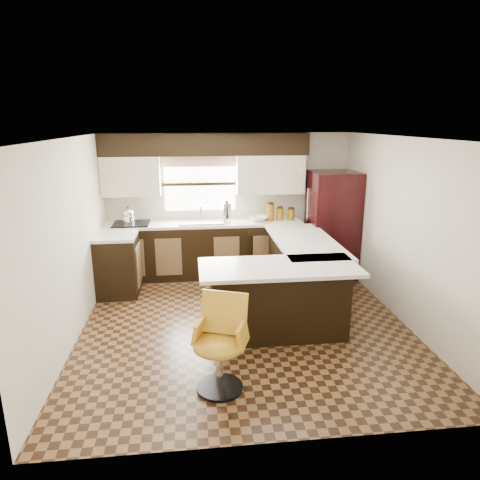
{
  "coord_description": "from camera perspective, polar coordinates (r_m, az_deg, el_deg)",
  "views": [
    {
      "loc": [
        -0.64,
        -5.13,
        2.6
      ],
      "look_at": [
        -0.01,
        0.45,
        1.02
      ],
      "focal_mm": 32.0,
      "sensor_mm": 36.0,
      "label": 1
    }
  ],
  "objects": [
    {
      "name": "floor",
      "position": [
        5.78,
        0.59,
        -11.02
      ],
      "size": [
        4.4,
        4.4,
        0.0
      ],
      "primitive_type": "plane",
      "color": "#49301A",
      "rests_on": "ground"
    },
    {
      "name": "ceiling",
      "position": [
        5.17,
        0.67,
        13.48
      ],
      "size": [
        4.4,
        4.4,
        0.0
      ],
      "primitive_type": "plane",
      "rotation": [
        3.14,
        0.0,
        0.0
      ],
      "color": "silver",
      "rests_on": "wall_back"
    },
    {
      "name": "wall_back",
      "position": [
        7.49,
        -1.46,
        4.91
      ],
      "size": [
        4.4,
        0.0,
        4.4
      ],
      "primitive_type": "plane",
      "rotation": [
        1.57,
        0.0,
        0.0
      ],
      "color": "beige",
      "rests_on": "floor"
    },
    {
      "name": "wall_front",
      "position": [
        3.31,
        5.41,
        -9.41
      ],
      "size": [
        4.4,
        0.0,
        4.4
      ],
      "primitive_type": "plane",
      "rotation": [
        -1.57,
        0.0,
        0.0
      ],
      "color": "beige",
      "rests_on": "floor"
    },
    {
      "name": "wall_left",
      "position": [
        5.51,
        -21.59,
        -0.15
      ],
      "size": [
        0.0,
        4.4,
        4.4
      ],
      "primitive_type": "plane",
      "rotation": [
        1.57,
        0.0,
        1.57
      ],
      "color": "beige",
      "rests_on": "floor"
    },
    {
      "name": "wall_right",
      "position": [
        5.98,
        21.03,
        1.09
      ],
      "size": [
        0.0,
        4.4,
        4.4
      ],
      "primitive_type": "plane",
      "rotation": [
        1.57,
        0.0,
        -1.57
      ],
      "color": "beige",
      "rests_on": "floor"
    },
    {
      "name": "base_cab_back",
      "position": [
        7.35,
        -4.71,
        -1.37
      ],
      "size": [
        3.3,
        0.6,
        0.9
      ],
      "primitive_type": "cube",
      "color": "black",
      "rests_on": "floor"
    },
    {
      "name": "base_cab_left",
      "position": [
        6.83,
        -15.93,
        -3.29
      ],
      "size": [
        0.6,
        0.7,
        0.9
      ],
      "primitive_type": "cube",
      "color": "black",
      "rests_on": "floor"
    },
    {
      "name": "counter_back",
      "position": [
        7.23,
        -4.79,
        2.21
      ],
      "size": [
        3.3,
        0.6,
        0.04
      ],
      "primitive_type": "cube",
      "color": "silver",
      "rests_on": "base_cab_back"
    },
    {
      "name": "counter_left",
      "position": [
        6.69,
        -16.23,
        0.54
      ],
      "size": [
        0.6,
        0.7,
        0.04
      ],
      "primitive_type": "cube",
      "color": "silver",
      "rests_on": "base_cab_left"
    },
    {
      "name": "soffit",
      "position": [
        7.17,
        -4.65,
        12.6
      ],
      "size": [
        3.4,
        0.35,
        0.36
      ],
      "primitive_type": "cube",
      "color": "black",
      "rests_on": "wall_back"
    },
    {
      "name": "upper_cab_left",
      "position": [
        7.27,
        -14.32,
        8.26
      ],
      "size": [
        0.94,
        0.35,
        0.64
      ],
      "primitive_type": "cube",
      "color": "beige",
      "rests_on": "wall_back"
    },
    {
      "name": "upper_cab_right",
      "position": [
        7.33,
        4.0,
        8.75
      ],
      "size": [
        1.14,
        0.35,
        0.64
      ],
      "primitive_type": "cube",
      "color": "beige",
      "rests_on": "wall_back"
    },
    {
      "name": "window_pane",
      "position": [
        7.38,
        -5.36,
        7.45
      ],
      "size": [
        1.2,
        0.02,
        0.9
      ],
      "primitive_type": "cube",
      "color": "white",
      "rests_on": "wall_back"
    },
    {
      "name": "valance",
      "position": [
        7.3,
        -5.44,
        10.43
      ],
      "size": [
        1.3,
        0.06,
        0.18
      ],
      "primitive_type": "cube",
      "color": "#D19B93",
      "rests_on": "wall_back"
    },
    {
      "name": "sink",
      "position": [
        7.2,
        -5.19,
        2.45
      ],
      "size": [
        0.75,
        0.45,
        0.03
      ],
      "primitive_type": "cube",
      "color": "#B2B2B7",
      "rests_on": "counter_back"
    },
    {
      "name": "dishwasher",
      "position": [
        7.18,
        3.38,
        -1.92
      ],
      "size": [
        0.58,
        0.03,
        0.78
      ],
      "primitive_type": "cube",
      "color": "black",
      "rests_on": "floor"
    },
    {
      "name": "cooktop",
      "position": [
        7.27,
        -14.3,
        2.13
      ],
      "size": [
        0.58,
        0.5,
        0.02
      ],
      "primitive_type": "cube",
      "color": "black",
      "rests_on": "counter_back"
    },
    {
      "name": "peninsula_long",
      "position": [
        6.33,
        8.03,
        -4.32
      ],
      "size": [
        0.6,
        1.95,
        0.9
      ],
      "primitive_type": "cube",
      "color": "black",
      "rests_on": "floor"
    },
    {
      "name": "peninsula_return",
      "position": [
        5.34,
        5.12,
        -8.13
      ],
      "size": [
        1.65,
        0.6,
        0.9
      ],
      "primitive_type": "cube",
      "color": "black",
      "rests_on": "floor"
    },
    {
      "name": "counter_pen_long",
      "position": [
        6.2,
        8.65,
        -0.19
      ],
      "size": [
        0.84,
        1.95,
        0.04
      ],
      "primitive_type": "cube",
      "color": "silver",
      "rests_on": "peninsula_long"
    },
    {
      "name": "counter_pen_return",
      "position": [
        5.08,
        5.22,
        -3.66
      ],
      "size": [
        1.89,
        0.84,
        0.04
      ],
      "primitive_type": "cube",
      "color": "silver",
      "rests_on": "peninsula_return"
    },
    {
      "name": "refrigerator",
      "position": [
        7.39,
        12.15,
        1.99
      ],
      "size": [
        0.77,
        0.74,
        1.79
      ],
      "primitive_type": "cube",
      "color": "black",
      "rests_on": "floor"
    },
    {
      "name": "bar_chair",
      "position": [
        4.29,
        -2.8,
        -13.92
      ],
      "size": [
        0.66,
        0.66,
        0.96
      ],
      "primitive_type": null,
      "rotation": [
        0.0,
        0.0,
        -0.36
      ],
      "color": "gold",
      "rests_on": "floor"
    },
    {
      "name": "kettle",
      "position": [
        7.24,
        -14.66,
        3.27
      ],
      "size": [
        0.2,
        0.2,
        0.27
      ],
      "primitive_type": null,
      "color": "silver",
      "rests_on": "cooktop"
    },
    {
      "name": "percolator",
      "position": [
        7.21,
        -1.77,
        3.74
      ],
      "size": [
        0.15,
        0.15,
        0.33
      ],
      "primitive_type": "cylinder",
      "color": "silver",
      "rests_on": "counter_back"
    },
    {
      "name": "mixing_bowl",
      "position": [
        7.3,
        2.4,
        2.87
      ],
      "size": [
        0.35,
        0.35,
        0.08
      ],
      "primitive_type": "imported",
      "rotation": [
        0.0,
        0.0,
        0.15
      ],
      "color": "white",
      "rests_on": "counter_back"
    },
    {
      "name": "canister_large",
      "position": [
        7.33,
        4.06,
        3.72
      ],
      "size": [
        0.13,
        0.13,
        0.28
      ],
      "primitive_type": "cylinder",
      "color": "#78560A",
      "rests_on": "counter_back"
    },
    {
      "name": "canister_med",
      "position": [
        7.37,
        5.34,
        3.46
      ],
      "size": [
        0.12,
        0.12,
        0.21
      ],
      "primitive_type": "cylinder",
      "color": "#78560A",
      "rests_on": "counter_back"
    },
    {
      "name": "canister_small",
      "position": [
        7.41,
        6.82,
        3.4
      ],
      "size": [
        0.12,
        0.12,
        0.18
      ],
      "primitive_type": "cylinder",
      "color": "#78560A",
      "rests_on": "counter_back"
    }
  ]
}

